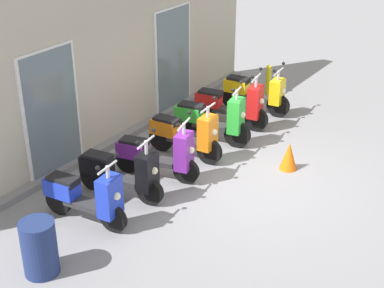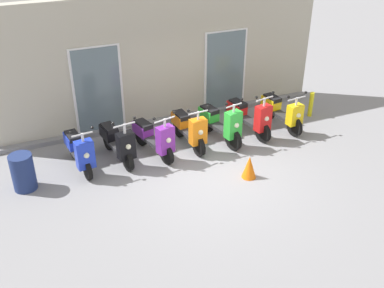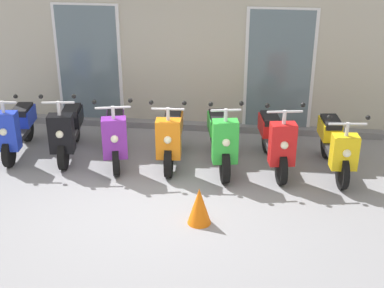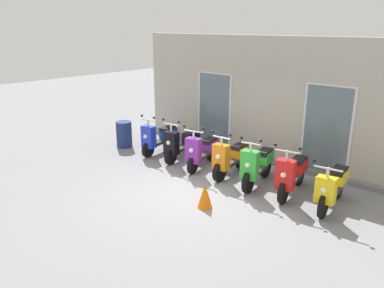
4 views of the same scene
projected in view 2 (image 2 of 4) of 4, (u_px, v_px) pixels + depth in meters
ground_plane at (210, 172)px, 10.18m from camera, size 40.00×40.00×0.00m
storefront_facade at (162, 61)px, 11.75m from camera, size 8.91×0.50×3.39m
scooter_blue at (79, 150)px, 10.07m from camera, size 0.54×1.49×1.22m
scooter_black at (118, 142)px, 10.41m from camera, size 0.62×1.56×1.25m
scooter_purple at (154, 137)px, 10.62m from camera, size 0.74×1.55×1.25m
scooter_orange at (189, 129)px, 10.97m from camera, size 0.56×1.54×1.24m
scooter_green at (221, 123)px, 11.19m from camera, size 0.64×1.63×1.29m
scooter_red at (249, 116)px, 11.55m from camera, size 0.67×1.65×1.29m
scooter_yellow at (282, 111)px, 11.85m from camera, size 0.62×1.60×1.16m
curb_bollard at (311, 104)px, 12.51m from camera, size 0.12×0.12×0.70m
traffic_cone at (249, 167)px, 9.87m from camera, size 0.32×0.32×0.52m
trash_bin at (23, 172)px, 9.43m from camera, size 0.48×0.48×0.80m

